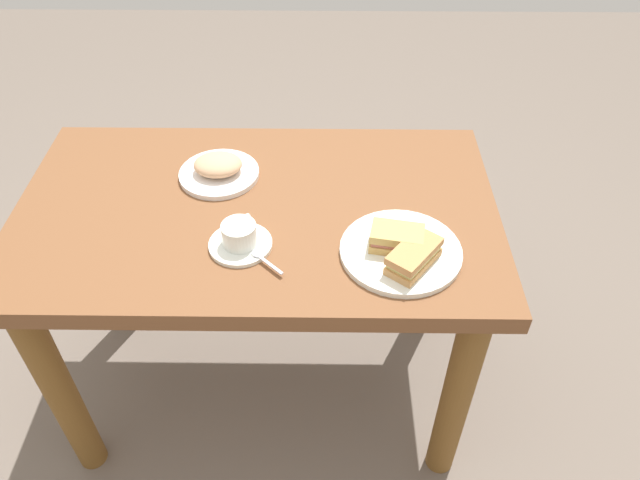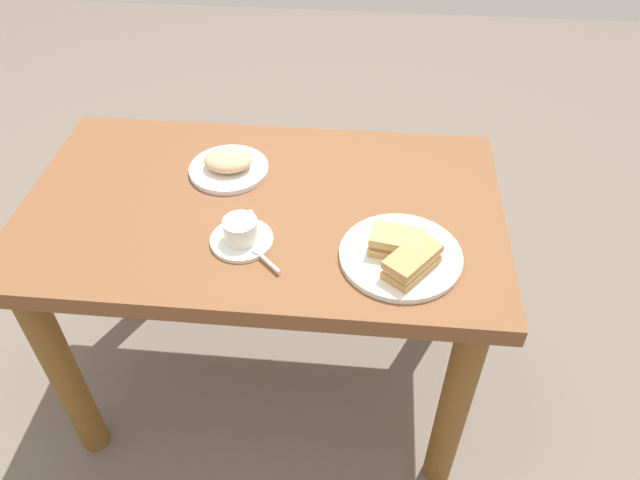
{
  "view_description": "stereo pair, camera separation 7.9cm",
  "coord_description": "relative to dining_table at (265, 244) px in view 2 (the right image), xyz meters",
  "views": [
    {
      "loc": [
        0.17,
        -1.13,
        1.69
      ],
      "look_at": [
        0.16,
        -0.15,
        0.77
      ],
      "focal_mm": 33.99,
      "sensor_mm": 36.0,
      "label": 1
    },
    {
      "loc": [
        0.25,
        -1.12,
        1.69
      ],
      "look_at": [
        0.16,
        -0.15,
        0.77
      ],
      "focal_mm": 33.99,
      "sensor_mm": 36.0,
      "label": 2
    }
  ],
  "objects": [
    {
      "name": "ground_plane",
      "position": [
        0.0,
        0.0,
        -0.61
      ],
      "size": [
        6.0,
        6.0,
        0.0
      ],
      "primitive_type": "plane",
      "color": "#6B5F55"
    },
    {
      "name": "dining_table",
      "position": [
        0.0,
        0.0,
        0.0
      ],
      "size": [
        1.17,
        0.69,
        0.74
      ],
      "color": "brown",
      "rests_on": "ground_plane"
    },
    {
      "name": "sandwich_plate",
      "position": [
        0.34,
        -0.16,
        0.14
      ],
      "size": [
        0.27,
        0.27,
        0.01
      ],
      "primitive_type": "cylinder",
      "color": "white",
      "rests_on": "dining_table"
    },
    {
      "name": "sandwich_front",
      "position": [
        0.33,
        -0.15,
        0.18
      ],
      "size": [
        0.13,
        0.09,
        0.05
      ],
      "color": "tan",
      "rests_on": "sandwich_plate"
    },
    {
      "name": "sandwich_back",
      "position": [
        0.36,
        -0.21,
        0.18
      ],
      "size": [
        0.13,
        0.14,
        0.05
      ],
      "color": "tan",
      "rests_on": "sandwich_plate"
    },
    {
      "name": "coffee_saucer",
      "position": [
        -0.02,
        -0.14,
        0.14
      ],
      "size": [
        0.14,
        0.14,
        0.01
      ],
      "primitive_type": "cylinder",
      "color": "white",
      "rests_on": "dining_table"
    },
    {
      "name": "coffee_cup",
      "position": [
        -0.02,
        -0.14,
        0.18
      ],
      "size": [
        0.08,
        0.1,
        0.05
      ],
      "color": "white",
      "rests_on": "coffee_saucer"
    },
    {
      "name": "spoon",
      "position": [
        0.03,
        -0.19,
        0.15
      ],
      "size": [
        0.08,
        0.08,
        0.01
      ],
      "color": "silver",
      "rests_on": "coffee_saucer"
    },
    {
      "name": "side_plate",
      "position": [
        -0.11,
        0.12,
        0.14
      ],
      "size": [
        0.2,
        0.2,
        0.01
      ],
      "primitive_type": "cylinder",
      "color": "white",
      "rests_on": "dining_table"
    },
    {
      "name": "side_food_pile",
      "position": [
        -0.11,
        0.12,
        0.17
      ],
      "size": [
        0.12,
        0.1,
        0.04
      ],
      "primitive_type": "ellipsoid",
      "color": "tan",
      "rests_on": "side_plate"
    }
  ]
}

